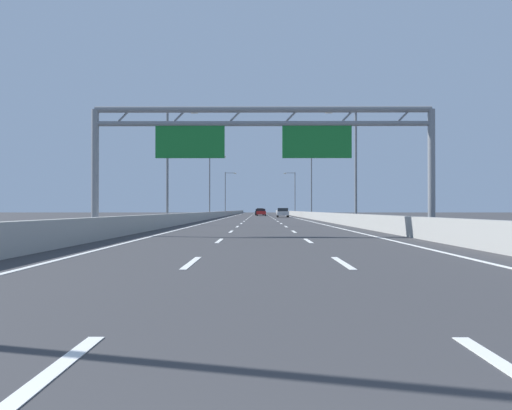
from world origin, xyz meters
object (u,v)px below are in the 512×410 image
streetlamp_left_mid (170,159)px  streetlamp_left_far (211,182)px  sign_gantry (261,137)px  black_car (259,212)px  streetlamp_right_mid (353,159)px  red_car (261,212)px  silver_car (283,213)px  orange_car (260,212)px  streetlamp_right_distant (294,191)px  streetlamp_right_far (310,182)px  streetlamp_left_distant (226,191)px

streetlamp_left_mid → streetlamp_left_far: 37.52m
sign_gantry → black_car: (-0.05, 92.08, -4.11)m
streetlamp_right_mid → streetlamp_left_far: 40.38m
red_car → black_car: red_car is taller
black_car → silver_car: size_ratio=1.07×
black_car → silver_car: bearing=-82.9°
streetlamp_left_far → red_car: bearing=73.4°
orange_car → black_car: size_ratio=0.96×
streetlamp_left_mid → streetlamp_right_distant: size_ratio=1.00×
streetlamp_left_far → black_car: 38.03m
sign_gantry → black_car: 92.18m
streetlamp_left_far → streetlamp_right_far: bearing=0.0°
red_car → orange_car: bearing=90.5°
red_car → silver_car: (3.44, -19.16, 0.04)m
streetlamp_left_distant → orange_car: (7.49, 8.41, -4.62)m
sign_gantry → silver_car: 61.86m
streetlamp_right_mid → streetlamp_left_distant: bearing=101.3°
streetlamp_right_mid → sign_gantry: bearing=-113.4°
streetlamp_right_far → streetlamp_right_distant: same height
orange_car → silver_car: size_ratio=1.03×
streetlamp_left_distant → sign_gantry: bearing=-85.5°
streetlamp_right_distant → silver_car: bearing=-97.0°
streetlamp_right_distant → black_car: size_ratio=2.05×
sign_gantry → streetlamp_left_far: streetlamp_left_far is taller
silver_car → red_car: bearing=100.2°
streetlamp_right_mid → streetlamp_left_distant: size_ratio=1.00×
orange_car → silver_car: bearing=-84.7°
streetlamp_right_mid → streetlamp_right_far: bearing=90.0°
red_car → streetlamp_right_distant: bearing=58.4°
sign_gantry → orange_car: 101.07m
streetlamp_left_mid → silver_car: size_ratio=2.20×
streetlamp_left_distant → black_car: bearing=-3.9°
silver_car → streetlamp_left_mid: bearing=-104.2°
orange_car → streetlamp_right_far: bearing=-80.8°
streetlamp_right_distant → black_car: bearing=-176.3°
streetlamp_right_far → red_car: 27.12m
streetlamp_right_far → streetlamp_left_distant: same height
streetlamp_left_far → red_car: (7.67, 25.70, -4.67)m
streetlamp_left_mid → sign_gantry: bearing=-67.2°
streetlamp_right_mid → silver_car: 44.48m
streetlamp_left_distant → black_car: (7.31, -0.50, -4.67)m
streetlamp_left_mid → streetlamp_right_mid: bearing=0.0°
sign_gantry → streetlamp_right_far: size_ratio=1.78×
streetlamp_right_mid → silver_car: bearing=95.0°
streetlamp_right_mid → streetlamp_left_far: (-14.93, 37.52, 0.00)m
sign_gantry → streetlamp_left_far: (-7.36, 55.06, 0.56)m
sign_gantry → streetlamp_left_distant: size_ratio=1.78×
streetlamp_left_far → streetlamp_right_distant: 40.38m
streetlamp_right_mid → orange_car: streetlamp_right_mid is taller
orange_car → black_car: bearing=-91.2°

